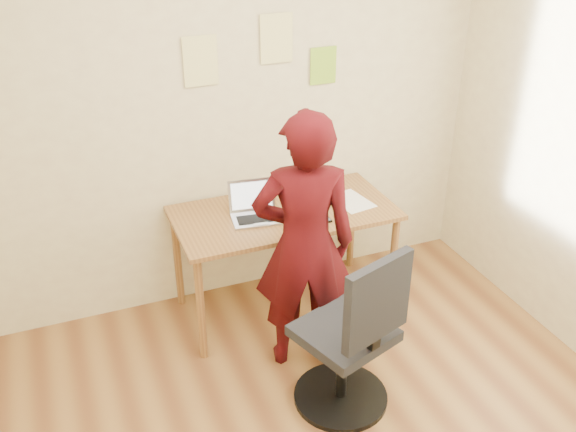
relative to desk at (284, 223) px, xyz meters
name	(u,v)px	position (x,y,z in m)	size (l,w,h in m)	color
room	(353,238)	(-0.24, -1.38, 0.70)	(3.58, 3.58, 2.78)	brown
desk	(284,223)	(0.00, 0.00, 0.00)	(1.40, 0.70, 0.74)	olive
laptop	(254,209)	(-0.20, 0.00, 0.14)	(0.32, 0.30, 0.21)	#B4B4BB
paper_sheet	(351,201)	(0.46, -0.04, 0.09)	(0.21, 0.30, 0.00)	white
phone	(324,218)	(0.19, -0.19, 0.09)	(0.06, 0.12, 0.01)	black
wall_note_left	(200,61)	(-0.39, 0.36, 0.99)	(0.21, 0.00, 0.30)	#EAE28B
wall_note_mid	(276,38)	(0.09, 0.36, 1.09)	(0.21, 0.00, 0.30)	#EAE28B
wall_note_right	(323,66)	(0.41, 0.36, 0.89)	(0.18, 0.00, 0.24)	#88BF2B
office_chair	(352,344)	(0.00, -1.00, -0.22)	(0.57, 0.58, 1.02)	black
person	(304,245)	(-0.08, -0.52, 0.15)	(0.58, 0.38, 1.60)	#3A080B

